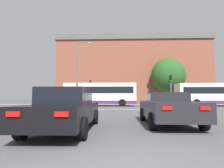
# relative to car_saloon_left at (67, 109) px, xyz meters

# --- Properties ---
(stop_line_strip) EXTENTS (7.97, 0.30, 0.01)m
(stop_line_strip) POSITION_rel_car_saloon_left_xyz_m (1.97, 11.55, -0.76)
(stop_line_strip) COLOR silver
(stop_line_strip) RESTS_ON ground_plane
(far_pavement) EXTENTS (68.86, 2.50, 0.01)m
(far_pavement) POSITION_rel_car_saloon_left_xyz_m (1.97, 25.00, -0.76)
(far_pavement) COLOR #A09B91
(far_pavement) RESTS_ON ground_plane
(brick_civic_building) EXTENTS (31.77, 15.81, 16.48)m
(brick_civic_building) POSITION_rel_car_saloon_left_xyz_m (5.03, 35.20, 6.29)
(brick_civic_building) COLOR brown
(brick_civic_building) RESTS_ON ground_plane
(car_saloon_left) EXTENTS (1.98, 4.90, 1.51)m
(car_saloon_left) POSITION_rel_car_saloon_left_xyz_m (0.00, 0.00, 0.00)
(car_saloon_left) COLOR black
(car_saloon_left) RESTS_ON ground_plane
(car_roadster_right) EXTENTS (2.09, 4.38, 1.41)m
(car_roadster_right) POSITION_rel_car_saloon_left_xyz_m (4.04, 1.46, -0.05)
(car_roadster_right) COLOR #232328
(car_roadster_right) RESTS_ON ground_plane
(bus_crossing_lead) EXTENTS (10.14, 2.73, 3.26)m
(bus_crossing_lead) POSITION_rel_car_saloon_left_xyz_m (-0.69, 18.70, 0.99)
(bus_crossing_lead) COLOR silver
(bus_crossing_lead) RESTS_ON ground_plane
(bus_crossing_trailing) EXTENTS (11.56, 2.70, 3.20)m
(bus_crossing_trailing) POSITION_rel_car_saloon_left_xyz_m (16.09, 18.94, 0.95)
(bus_crossing_trailing) COLOR silver
(bus_crossing_trailing) RESTS_ON ground_plane
(traffic_light_near_right) EXTENTS (0.26, 0.31, 3.63)m
(traffic_light_near_right) POSITION_rel_car_saloon_left_xyz_m (7.55, 12.49, 1.70)
(traffic_light_near_right) COLOR slate
(traffic_light_near_right) RESTS_ON ground_plane
(traffic_light_far_right) EXTENTS (0.26, 0.31, 3.66)m
(traffic_light_far_right) POSITION_rel_car_saloon_left_xyz_m (7.08, 24.12, 1.72)
(traffic_light_far_right) COLOR slate
(traffic_light_far_right) RESTS_ON ground_plane
(traffic_light_far_left) EXTENTS (0.26, 0.31, 4.31)m
(traffic_light_far_left) POSITION_rel_car_saloon_left_xyz_m (-3.03, 24.26, 2.13)
(traffic_light_far_left) COLOR slate
(traffic_light_far_left) RESTS_ON ground_plane
(street_lamp_junction) EXTENTS (1.83, 0.36, 8.09)m
(street_lamp_junction) POSITION_rel_car_saloon_left_xyz_m (-2.83, 14.41, 4.07)
(street_lamp_junction) COLOR slate
(street_lamp_junction) RESTS_ON ground_plane
(pedestrian_waiting) EXTENTS (0.31, 0.44, 1.61)m
(pedestrian_waiting) POSITION_rel_car_saloon_left_xyz_m (-5.58, 25.21, 0.17)
(pedestrian_waiting) COLOR #333851
(pedestrian_waiting) RESTS_ON ground_plane
(pedestrian_walking_east) EXTENTS (0.46, 0.39, 1.66)m
(pedestrian_walking_east) POSITION_rel_car_saloon_left_xyz_m (-7.92, 24.38, 0.20)
(pedestrian_walking_east) COLOR #333851
(pedestrian_walking_east) RESTS_ON ground_plane
(pedestrian_walking_west) EXTENTS (0.36, 0.45, 1.80)m
(pedestrian_walking_west) POSITION_rel_car_saloon_left_xyz_m (8.94, 25.78, 0.30)
(pedestrian_walking_west) COLOR brown
(pedestrian_walking_west) RESTS_ON ground_plane
(tree_by_building) EXTENTS (6.14, 6.14, 8.47)m
(tree_by_building) POSITION_rel_car_saloon_left_xyz_m (11.10, 25.84, 4.48)
(tree_by_building) COLOR #4C3823
(tree_by_building) RESTS_ON ground_plane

